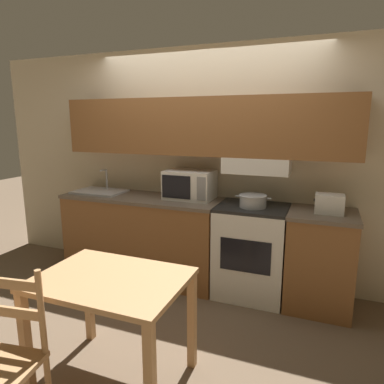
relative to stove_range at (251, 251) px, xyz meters
name	(u,v)px	position (x,y,z in m)	size (l,w,h in m)	color
ground_plane	(205,273)	(-0.60, 0.29, -0.47)	(16.00, 16.00, 0.00)	brown
wall_back	(205,149)	(-0.58, 0.23, 1.00)	(5.51, 0.38, 2.55)	beige
lower_counter_main	(143,236)	(-1.26, 0.00, 0.00)	(1.81, 0.61, 0.94)	brown
lower_counter_right_stub	(320,260)	(0.66, 0.00, 0.00)	(0.62, 0.61, 0.94)	brown
stove_range	(251,251)	(0.00, 0.00, 0.00)	(0.69, 0.58, 0.94)	white
cooking_pot	(253,200)	(0.01, -0.04, 0.54)	(0.35, 0.27, 0.12)	#B7BABF
microwave	(190,185)	(-0.71, 0.09, 0.62)	(0.51, 0.36, 0.31)	white
toaster	(329,204)	(0.70, -0.01, 0.56)	(0.26, 0.18, 0.18)	white
sink_basin	(100,191)	(-1.82, 0.00, 0.49)	(0.58, 0.40, 0.27)	#B7BABF
dining_table	(112,294)	(-0.62, -1.54, 0.17)	(0.97, 0.71, 0.76)	tan
chair_left_of_table	(3,363)	(-0.94, -2.12, -0.02)	(0.43, 0.43, 0.96)	tan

